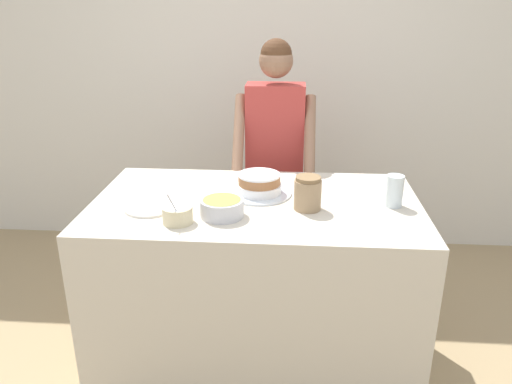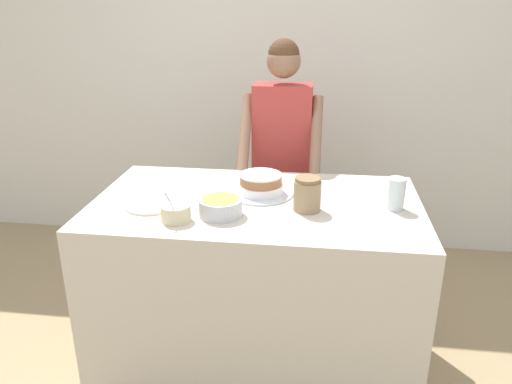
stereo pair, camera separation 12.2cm
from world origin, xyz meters
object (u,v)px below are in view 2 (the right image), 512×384
at_px(frosting_bowl_olive, 221,206).
at_px(drinking_glass, 396,194).
at_px(ceramic_plate, 151,205).
at_px(stoneware_jar, 307,194).
at_px(cake, 261,185).
at_px(frosting_bowl_white, 176,212).
at_px(person_baker, 282,147).

distance_m(frosting_bowl_olive, drinking_glass, 0.81).
relative_size(frosting_bowl_olive, ceramic_plate, 0.83).
height_order(frosting_bowl_olive, drinking_glass, drinking_glass).
bearing_deg(stoneware_jar, cake, 143.89).
relative_size(cake, frosting_bowl_white, 2.13).
distance_m(cake, drinking_glass, 0.65).
xyz_separation_m(frosting_bowl_white, ceramic_plate, (-0.17, 0.14, -0.04)).
xyz_separation_m(person_baker, stoneware_jar, (0.18, -0.81, 0.01)).
bearing_deg(drinking_glass, cake, 170.70).
height_order(frosting_bowl_olive, ceramic_plate, frosting_bowl_olive).
relative_size(cake, ceramic_plate, 1.36).
distance_m(person_baker, ceramic_plate, 1.03).
height_order(frosting_bowl_olive, stoneware_jar, stoneware_jar).
bearing_deg(stoneware_jar, drinking_glass, 9.40).
distance_m(person_baker, drinking_glass, 0.95).
height_order(frosting_bowl_olive, frosting_bowl_white, frosting_bowl_white).
bearing_deg(ceramic_plate, stoneware_jar, 3.87).
height_order(frosting_bowl_white, drinking_glass, frosting_bowl_white).
bearing_deg(frosting_bowl_white, cake, 47.83).
bearing_deg(frosting_bowl_olive, person_baker, 77.72).
relative_size(frosting_bowl_olive, frosting_bowl_white, 1.30).
height_order(person_baker, frosting_bowl_olive, person_baker).
xyz_separation_m(cake, frosting_bowl_olive, (-0.15, -0.28, -0.00)).
distance_m(cake, ceramic_plate, 0.55).
bearing_deg(cake, stoneware_jar, -36.11).
bearing_deg(ceramic_plate, person_baker, 57.48).
bearing_deg(drinking_glass, frosting_bowl_white, -164.97).
bearing_deg(drinking_glass, person_baker, 128.24).
distance_m(frosting_bowl_olive, frosting_bowl_white, 0.20).
relative_size(drinking_glass, stoneware_jar, 0.95).
xyz_separation_m(person_baker, cake, (-0.05, -0.64, -0.02)).
bearing_deg(stoneware_jar, frosting_bowl_white, -161.11).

